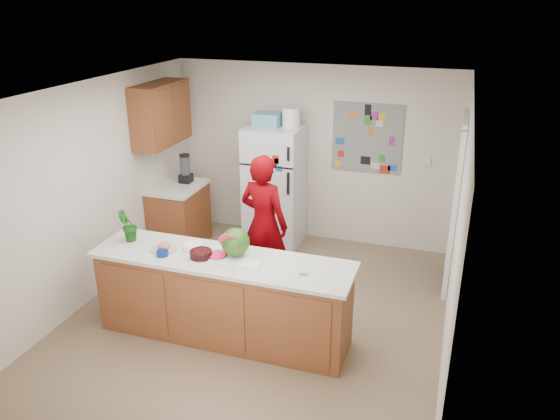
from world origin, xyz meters
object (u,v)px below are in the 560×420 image
(person, at_px, (264,224))
(watermelon, at_px, (235,242))
(refrigerator, at_px, (275,186))
(cherry_bowl, at_px, (201,254))

(person, relative_size, watermelon, 5.89)
(person, bearing_deg, refrigerator, -64.41)
(person, distance_m, cherry_bowl, 1.18)
(person, relative_size, cherry_bowl, 7.59)
(refrigerator, xyz_separation_m, watermelon, (0.37, -2.30, 0.23))
(person, bearing_deg, cherry_bowl, 89.89)
(cherry_bowl, bearing_deg, watermelon, 22.47)
(refrigerator, height_order, cherry_bowl, refrigerator)
(person, height_order, watermelon, person)
(watermelon, bearing_deg, person, 93.82)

